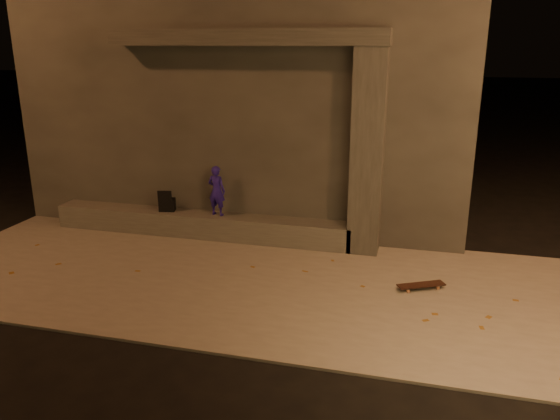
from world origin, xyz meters
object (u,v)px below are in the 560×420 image
(column, at_px, (367,153))
(skateboarder, at_px, (217,191))
(backpack, at_px, (167,204))
(skateboard, at_px, (421,285))

(column, xyz_separation_m, skateboarder, (-2.83, 0.00, -0.86))
(column, height_order, backpack, column)
(column, bearing_deg, skateboarder, 180.00)
(column, xyz_separation_m, backpack, (-3.89, -0.00, -1.20))
(backpack, bearing_deg, column, -12.55)
(skateboarder, bearing_deg, skateboard, 169.70)
(column, xyz_separation_m, skateboard, (1.06, -1.46, -1.73))
(skateboarder, bearing_deg, column, -169.77)
(column, distance_m, skateboard, 2.50)
(skateboard, bearing_deg, column, 98.19)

